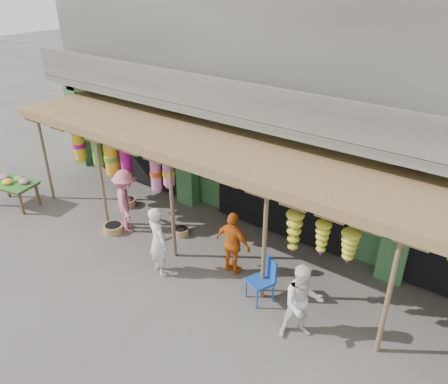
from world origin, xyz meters
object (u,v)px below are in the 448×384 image
Objects in this scene: person_vendor at (233,244)px; person_shopper at (126,201)px; person_front at (158,241)px; blue_chair at (264,277)px; person_right at (302,302)px; flower_table at (12,183)px.

person_shopper reaches higher than person_vendor.
person_shopper is at bearing -4.68° from person_front.
blue_chair is 1.24m from person_right.
blue_chair is 0.62× the size of person_right.
person_vendor is at bearing 118.14° from person_right.
person_right is at bearing -144.38° from person_shopper.
blue_chair is at bearing 162.78° from person_vendor.
person_front reaches higher than blue_chair.
person_right is 5.49m from person_shopper.
person_front is at bearing 37.82° from person_vendor.
flower_table is 0.94× the size of person_shopper.
flower_table is at bearing 58.52° from person_shopper.
flower_table is 0.96× the size of person_front.
blue_chair is at bearing 115.94° from person_right.
blue_chair reaches higher than flower_table.
person_right is 1.03× the size of person_vendor.
person_front reaches higher than flower_table.
flower_table is 1.05× the size of person_vendor.
person_vendor is 3.30m from person_shopper.
blue_chair is 4.35m from person_shopper.
person_shopper is (-3.30, -0.16, 0.09)m from person_vendor.
person_vendor reaches higher than flower_table.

